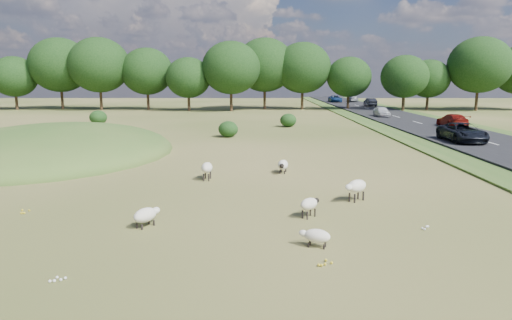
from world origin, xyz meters
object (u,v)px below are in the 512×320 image
(sheep_3, at_px, (207,168))
(car_4, at_px, (352,99))
(sheep_6, at_px, (356,186))
(car_7, at_px, (335,99))
(sheep_2, at_px, (146,215))
(sheep_4, at_px, (316,236))
(car_5, at_px, (453,120))
(car_0, at_px, (382,111))
(car_2, at_px, (370,102))
(car_6, at_px, (462,132))
(sheep_1, at_px, (309,204))
(sheep_5, at_px, (283,165))

(sheep_3, relative_size, car_4, 0.28)
(sheep_6, xyz_separation_m, car_4, (15.64, 77.53, 0.25))
(sheep_3, height_order, car_7, car_7)
(sheep_2, bearing_deg, sheep_3, 22.31)
(sheep_3, xyz_separation_m, sheep_4, (4.40, -9.44, -0.27))
(sheep_2, bearing_deg, car_4, 15.96)
(car_5, bearing_deg, car_0, -73.42)
(car_2, relative_size, car_6, 0.82)
(sheep_4, bearing_deg, car_6, -102.56)
(sheep_3, height_order, car_5, car_5)
(sheep_6, height_order, car_4, car_4)
(sheep_3, bearing_deg, car_5, -41.30)
(sheep_4, height_order, sheep_6, sheep_6)
(car_2, height_order, car_6, car_6)
(car_0, height_order, car_7, car_7)
(sheep_4, height_order, car_6, car_6)
(sheep_1, xyz_separation_m, car_2, (17.88, 64.28, 0.42))
(car_2, bearing_deg, car_4, -90.00)
(sheep_3, bearing_deg, sheep_6, -118.88)
(sheep_1, height_order, car_7, car_7)
(sheep_1, bearing_deg, car_2, 26.52)
(car_4, distance_m, car_6, 60.91)
(sheep_3, relative_size, car_6, 0.24)
(car_0, xyz_separation_m, car_6, (0.00, -23.62, 0.07))
(sheep_6, relative_size, car_5, 0.27)
(sheep_5, bearing_deg, car_0, 166.41)
(sheep_4, xyz_separation_m, car_0, (14.21, 45.70, 0.53))
(sheep_4, xyz_separation_m, car_5, (18.01, 32.94, 0.55))
(car_0, xyz_separation_m, car_4, (3.80, 37.17, 0.00))
(sheep_1, bearing_deg, sheep_6, -2.18)
(sheep_1, relative_size, car_5, 0.22)
(sheep_2, relative_size, sheep_4, 1.15)
(sheep_5, height_order, car_7, car_7)
(car_6, bearing_deg, sheep_5, -143.25)
(sheep_3, xyz_separation_m, sheep_5, (3.98, 1.71, -0.18))
(sheep_6, xyz_separation_m, car_6, (11.84, 16.74, 0.32))
(sheep_4, bearing_deg, sheep_6, -93.66)
(sheep_6, height_order, car_0, car_0)
(car_0, bearing_deg, car_7, 90.00)
(sheep_4, bearing_deg, car_4, -82.06)
(sheep_1, bearing_deg, car_0, 23.79)
(car_0, distance_m, car_7, 35.70)
(car_4, xyz_separation_m, car_5, (0.00, -49.93, 0.02))
(sheep_6, distance_m, car_0, 42.06)
(sheep_3, bearing_deg, car_7, -12.16)
(sheep_1, xyz_separation_m, sheep_2, (-5.86, -1.11, -0.09))
(car_2, distance_m, car_5, 34.39)
(sheep_5, xyz_separation_m, car_7, (14.63, 70.25, 0.49))
(sheep_1, height_order, car_0, car_0)
(sheep_2, height_order, car_2, car_2)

